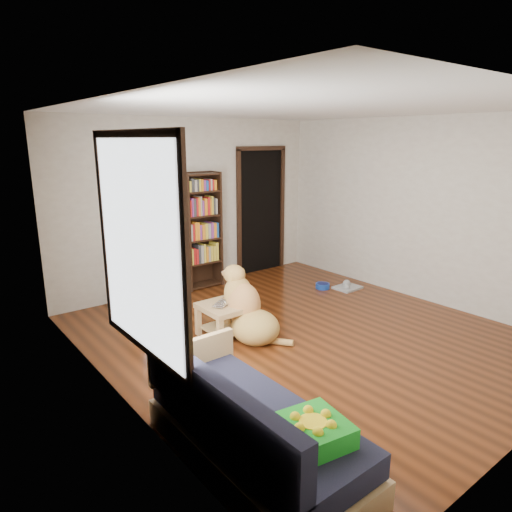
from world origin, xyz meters
TOP-DOWN VIEW (x-y plane):
  - ground at (0.00, 0.00)m, footprint 5.00×5.00m
  - ceiling at (0.00, 0.00)m, footprint 5.00×5.00m
  - wall_back at (0.00, 2.50)m, footprint 4.50×0.00m
  - wall_left at (-2.25, 0.00)m, footprint 0.00×5.00m
  - wall_right at (2.25, 0.00)m, footprint 0.00×5.00m
  - green_cushion at (-1.75, -1.88)m, footprint 0.48×0.48m
  - laptop at (-0.75, 0.52)m, footprint 0.40×0.36m
  - dog_bowl at (1.47, 1.07)m, footprint 0.22×0.22m
  - grey_rag at (1.77, 0.82)m, footprint 0.41×0.33m
  - window at (-2.23, -0.50)m, footprint 0.03×1.46m
  - doorway at (1.35, 2.48)m, footprint 1.03×0.05m
  - tv_stand at (-0.90, 2.25)m, footprint 0.90×0.45m
  - crt_tv at (-0.90, 2.27)m, footprint 0.55×0.52m
  - bookshelf at (0.05, 2.34)m, footprint 0.60×0.30m
  - sofa at (-1.87, -1.38)m, footprint 0.80×1.80m
  - coffee_table at (-0.75, 0.55)m, footprint 0.55×0.55m
  - dog at (-0.56, 0.37)m, footprint 0.57×1.05m

SIDE VIEW (x-z plane):
  - ground at x=0.00m, z-range 0.00..0.00m
  - grey_rag at x=1.77m, z-range 0.00..0.03m
  - dog_bowl at x=1.47m, z-range 0.00..0.08m
  - sofa at x=-1.87m, z-range -0.14..0.66m
  - tv_stand at x=-0.90m, z-range 0.02..0.52m
  - coffee_table at x=-0.75m, z-range 0.08..0.48m
  - dog at x=-0.56m, z-range -0.12..0.75m
  - laptop at x=-0.75m, z-range 0.40..0.43m
  - green_cushion at x=-1.75m, z-range 0.42..0.56m
  - crt_tv at x=-0.90m, z-range 0.45..1.03m
  - bookshelf at x=0.05m, z-range 0.10..1.90m
  - doorway at x=1.35m, z-range 0.03..2.21m
  - wall_back at x=0.00m, z-range -0.95..3.55m
  - wall_left at x=-2.25m, z-range -1.20..3.80m
  - wall_right at x=2.25m, z-range -1.20..3.80m
  - window at x=-2.23m, z-range 0.65..2.35m
  - ceiling at x=0.00m, z-range 2.60..2.60m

